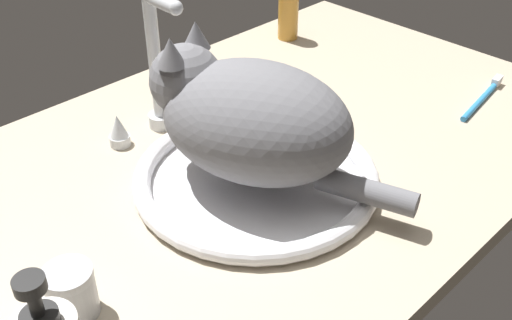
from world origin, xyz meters
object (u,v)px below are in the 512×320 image
Objects in this scene: faucet at (159,79)px; amber_bottle at (288,11)px; metal_jar at (71,292)px; toothbrush at (483,97)px; cat at (245,116)px; sink_basin at (256,177)px.

faucet reaches higher than amber_bottle.
toothbrush is (74.64, -8.00, -2.47)cm from metal_jar.
amber_bottle is at bearing 36.01° from cat.
sink_basin is at bearing -142.18° from amber_bottle.
amber_bottle is (39.92, 9.89, -2.73)cm from faucet.
faucet is 19.62cm from cat.
cat is at bearing -91.55° from faucet.
cat is 2.20× the size of toothbrush.
sink_basin is at bearing -71.70° from cat.
cat reaches higher than sink_basin.
toothbrush is at bearing -15.28° from cat.
sink_basin is 5.56× the size of metal_jar.
faucet is 55.15cm from toothbrush.
amber_bottle reaches higher than metal_jar.
toothbrush is (4.44, -41.67, -5.22)cm from amber_bottle.
faucet reaches higher than metal_jar.
cat is 6.05× the size of metal_jar.
faucet is 1.33× the size of toothbrush.
metal_jar is at bearing -154.38° from amber_bottle.
faucet is at bearing 144.39° from toothbrush.
cat is 3.00× the size of amber_bottle.
metal_jar is 77.90cm from amber_bottle.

